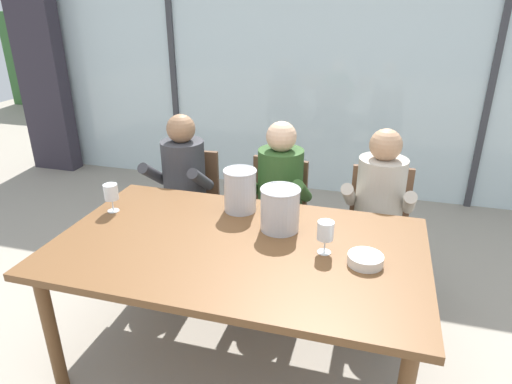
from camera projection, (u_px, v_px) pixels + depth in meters
ground at (278, 267)px, 3.53m from camera, size 14.00×14.00×0.00m
window_glass_panel at (319, 70)px, 4.50m from camera, size 7.14×0.03×2.60m
window_mullion_left at (173, 64)px, 4.88m from camera, size 0.06×0.06×2.60m
window_mullion_right at (493, 77)px, 4.08m from camera, size 0.06×0.06×2.60m
hillside_vineyard at (350, 64)px, 8.13m from camera, size 13.14×2.40×1.76m
curtain_heavy_drape at (40, 61)px, 5.15m from camera, size 0.56×0.20×2.60m
dining_table at (238, 255)px, 2.37m from camera, size 1.94×1.15×0.77m
chair_near_curtain at (190, 199)px, 3.49m from camera, size 0.47×0.47×0.88m
chair_left_of_center at (275, 209)px, 3.31m from camera, size 0.48×0.48×0.88m
chair_center at (379, 221)px, 3.14m from camera, size 0.47×0.47×0.88m
person_charcoal_jacket at (180, 185)px, 3.30m from camera, size 0.46×0.61×1.20m
person_olive_shirt at (277, 196)px, 3.12m from camera, size 0.48×0.63×1.20m
person_beige_jumper at (378, 207)px, 2.95m from camera, size 0.48×0.62×1.20m
ice_bucket_primary at (280, 209)px, 2.44m from camera, size 0.22×0.22×0.25m
ice_bucket_secondary at (240, 190)px, 2.66m from camera, size 0.20×0.20×0.26m
tasting_bowl at (365, 260)px, 2.15m from camera, size 0.17×0.17×0.05m
wine_glass_by_left_taster at (325, 232)px, 2.21m from camera, size 0.08×0.08×0.17m
wine_glass_near_bucket at (111, 193)px, 2.65m from camera, size 0.08×0.08×0.17m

